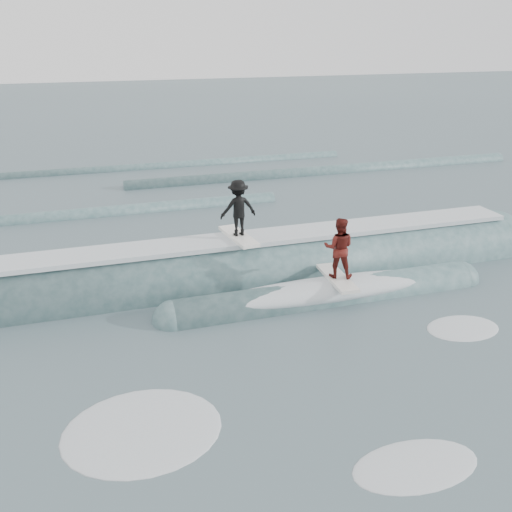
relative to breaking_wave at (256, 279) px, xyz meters
name	(u,v)px	position (x,y,z in m)	size (l,w,h in m)	color
ground	(323,381)	(-0.24, -5.71, -0.04)	(160.00, 160.00, 0.00)	#3C4E57
breaking_wave	(256,279)	(0.00, 0.00, 0.00)	(20.75, 4.06, 2.56)	#345558
surfer_black	(238,210)	(-0.48, 0.29, 2.19)	(1.13, 2.05, 1.81)	white
surfer_red	(339,251)	(1.83, -1.91, 1.43)	(1.06, 2.03, 1.86)	white
whitewater	(349,411)	(-0.16, -6.83, -0.04)	(16.56, 5.54, 0.10)	silver
far_swells	(200,185)	(0.80, 11.94, -0.04)	(37.68, 8.65, 0.80)	#345558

